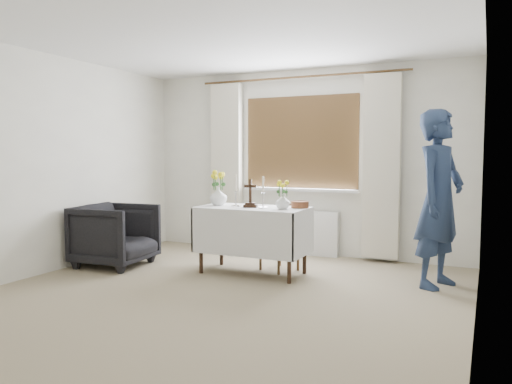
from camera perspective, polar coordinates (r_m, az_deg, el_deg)
ground at (r=4.75m, az=-5.45°, el=-12.33°), size 5.00×5.00×0.00m
altar_table at (r=5.70m, az=-0.39°, el=-5.55°), size 1.24×0.64×0.76m
wooden_chair at (r=5.86m, az=2.68°, el=-5.15°), size 0.48×0.48×0.79m
armchair at (r=6.32m, az=-15.78°, el=-4.75°), size 0.89×0.87×0.76m
person at (r=5.41m, az=20.22°, el=-0.72°), size 0.64×0.78×1.82m
radiator at (r=6.83m, az=4.93°, el=-4.61°), size 1.10×0.10×0.60m
wooden_cross at (r=5.61m, az=-0.65°, el=-0.14°), size 0.17×0.15×0.32m
candlestick_left at (r=5.69m, az=-2.32°, el=0.17°), size 0.14×0.14×0.37m
candlestick_right at (r=5.54m, az=0.81°, el=-0.02°), size 0.10×0.10×0.35m
flower_vase_left at (r=5.88m, az=-4.33°, el=-0.47°), size 0.24×0.24×0.21m
flower_vase_right at (r=5.45m, az=3.07°, el=-1.09°), size 0.21×0.21×0.17m
wicker_basket at (r=5.59m, az=5.04°, el=-1.43°), size 0.23×0.23×0.08m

